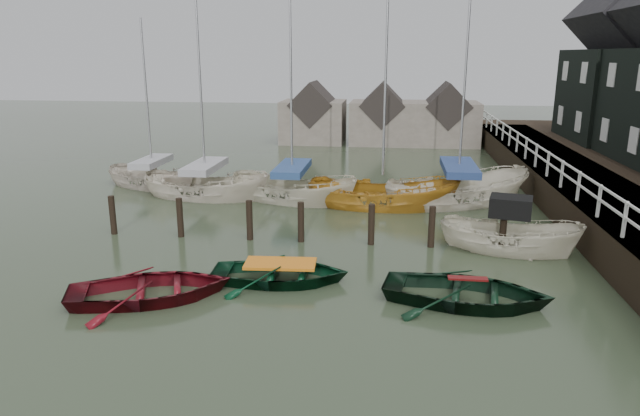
# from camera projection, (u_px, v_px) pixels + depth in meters

# --- Properties ---
(ground) EXTENTS (120.00, 120.00, 0.00)m
(ground) POSITION_uv_depth(u_px,v_px,m) (325.00, 275.00, 16.61)
(ground) COLOR #2E3A25
(ground) RESTS_ON ground
(pier) EXTENTS (3.04, 32.00, 2.70)m
(pier) POSITION_uv_depth(u_px,v_px,m) (568.00, 186.00, 24.83)
(pier) COLOR black
(pier) RESTS_ON ground
(mooring_pilings) EXTENTS (13.72, 0.22, 1.80)m
(mooring_pilings) POSITION_uv_depth(u_px,v_px,m) (303.00, 228.00, 19.49)
(mooring_pilings) COLOR black
(mooring_pilings) RESTS_ON ground
(far_sheds) EXTENTS (14.00, 4.08, 4.39)m
(far_sheds) POSITION_uv_depth(u_px,v_px,m) (380.00, 117.00, 40.92)
(far_sheds) COLOR #665B51
(far_sheds) RESTS_ON ground
(rowboat_red) EXTENTS (4.98, 4.30, 0.87)m
(rowboat_red) POSITION_uv_depth(u_px,v_px,m) (152.00, 299.00, 15.02)
(rowboat_red) COLOR #5A0C14
(rowboat_red) RESTS_ON ground
(rowboat_green) EXTENTS (4.01, 2.98, 0.80)m
(rowboat_green) POSITION_uv_depth(u_px,v_px,m) (281.00, 282.00, 16.16)
(rowboat_green) COLOR black
(rowboat_green) RESTS_ON ground
(rowboat_dkgreen) EXTENTS (4.68, 3.66, 0.88)m
(rowboat_dkgreen) POSITION_uv_depth(u_px,v_px,m) (466.00, 303.00, 14.77)
(rowboat_dkgreen) COLOR black
(rowboat_dkgreen) RESTS_ON ground
(motorboat) EXTENTS (4.74, 2.67, 2.66)m
(motorboat) POSITION_uv_depth(u_px,v_px,m) (508.00, 249.00, 18.59)
(motorboat) COLOR beige
(motorboat) RESTS_ON ground
(sailboat_a) EXTENTS (6.36, 3.19, 10.43)m
(sailboat_a) POSITION_uv_depth(u_px,v_px,m) (206.00, 196.00, 25.75)
(sailboat_a) COLOR beige
(sailboat_a) RESTS_ON ground
(sailboat_b) EXTENTS (6.60, 4.23, 11.29)m
(sailboat_b) POSITION_uv_depth(u_px,v_px,m) (293.00, 199.00, 25.19)
(sailboat_b) COLOR beige
(sailboat_b) RESTS_ON ground
(sailboat_c) EXTENTS (6.54, 2.79, 10.55)m
(sailboat_c) POSITION_uv_depth(u_px,v_px,m) (382.00, 206.00, 24.20)
(sailboat_c) COLOR #B87D22
(sailboat_c) RESTS_ON ground
(sailboat_d) EXTENTS (7.31, 5.23, 11.86)m
(sailboat_d) POSITION_uv_depth(u_px,v_px,m) (457.00, 202.00, 24.67)
(sailboat_d) COLOR beige
(sailboat_d) RESTS_ON ground
(sailboat_e) EXTENTS (5.69, 3.80, 8.87)m
(sailboat_e) POSITION_uv_depth(u_px,v_px,m) (153.00, 186.00, 27.72)
(sailboat_e) COLOR beige
(sailboat_e) RESTS_ON ground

